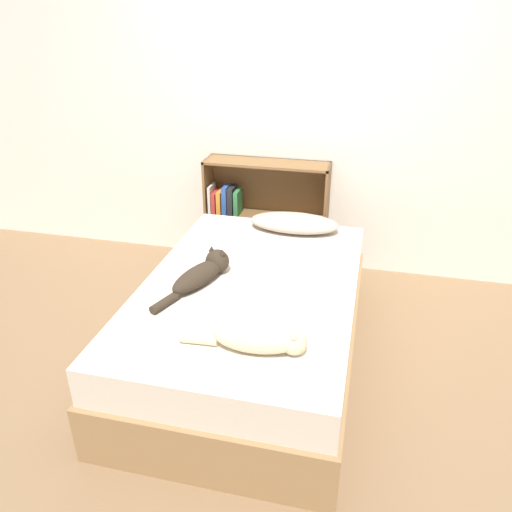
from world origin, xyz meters
TOP-DOWN VIEW (x-y plane):
  - ground_plane at (0.00, 0.00)m, footprint 8.00×8.00m
  - wall_back at (0.00, 1.42)m, footprint 8.00×0.06m
  - bed at (0.00, 0.00)m, footprint 1.26×1.97m
  - pillow at (0.13, 0.80)m, footprint 0.64×0.30m
  - cat_light at (0.19, -0.61)m, footprint 0.61×0.20m
  - cat_dark at (-0.27, -0.05)m, footprint 0.29×0.61m
  - bookshelf at (-0.22, 1.28)m, footprint 0.99×0.26m

SIDE VIEW (x-z plane):
  - ground_plane at x=0.00m, z-range 0.00..0.00m
  - bed at x=0.00m, z-range 0.00..0.55m
  - bookshelf at x=-0.22m, z-range 0.02..0.93m
  - pillow at x=0.13m, z-range 0.55..0.67m
  - cat_dark at x=-0.27m, z-range 0.53..0.69m
  - cat_light at x=0.19m, z-range 0.55..0.70m
  - wall_back at x=0.00m, z-range 0.00..2.50m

